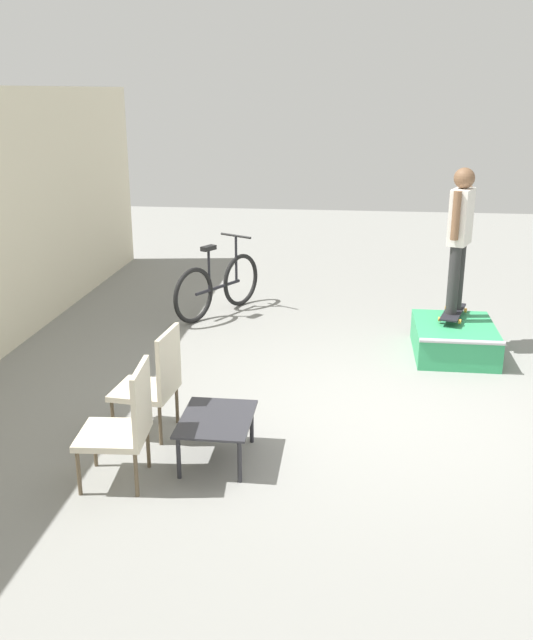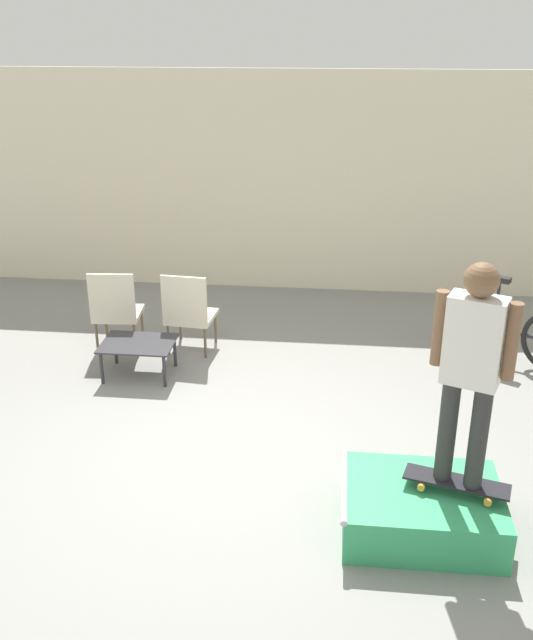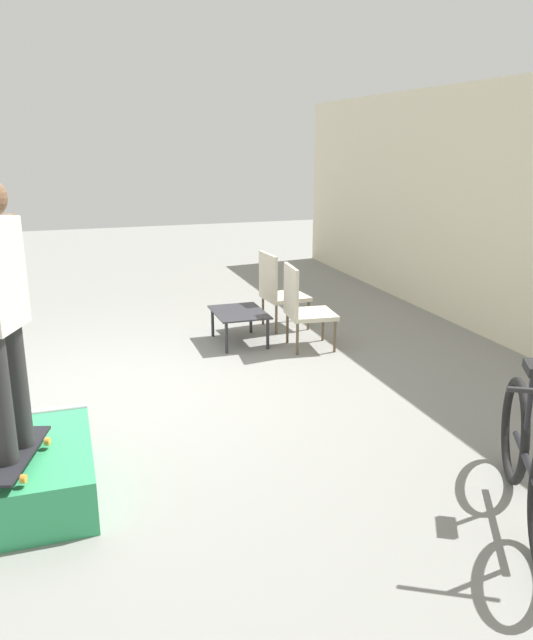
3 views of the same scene
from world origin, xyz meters
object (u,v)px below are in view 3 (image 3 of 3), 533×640
Objects in this scene: patio_chair_right at (302,305)px; skateboard_on_ramp at (17,455)px; patio_chair_left at (278,289)px; skate_ramp_box at (23,474)px; bicycle at (529,463)px; coffee_table at (239,315)px.

skateboard_on_ramp is at bearing 137.16° from patio_chair_right.
skateboard_on_ramp is 0.81× the size of patio_chair_left.
patio_chair_right is (-2.61, 2.91, 0.07)m from skateboard_on_ramp.
skateboard_on_ramp is 4.52m from patio_chair_left.
skate_ramp_box is 1.23× the size of patio_chair_right.
bicycle is (1.24, 3.02, 0.22)m from skate_ramp_box.
skateboard_on_ramp is 1.01× the size of coffee_table.
skate_ramp_box is 0.77× the size of bicycle.
patio_chair_right is at bearing 129.15° from skate_ramp_box.
patio_chair_left is at bearing 124.04° from coffee_table.
bicycle is (4.03, 0.74, 0.06)m from coffee_table.
skate_ramp_box is at bearing -82.70° from bicycle.
patio_chair_right is 0.63× the size of bicycle.
bicycle is (1.00, 3.02, -0.05)m from skateboard_on_ramp.
bicycle is at bearing 87.38° from skateboard_on_ramp.
skate_ramp_box is at bearing -39.20° from coffee_table.
patio_chair_left reaches higher than coffee_table.
skateboard_on_ramp is 3.79m from coffee_table.
bicycle is (3.61, 0.11, -0.12)m from patio_chair_right.
bicycle reaches higher than coffee_table.
coffee_table is (-2.80, 2.28, 0.16)m from skate_ramp_box.
bicycle is (4.46, 0.11, -0.12)m from patio_chair_left.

